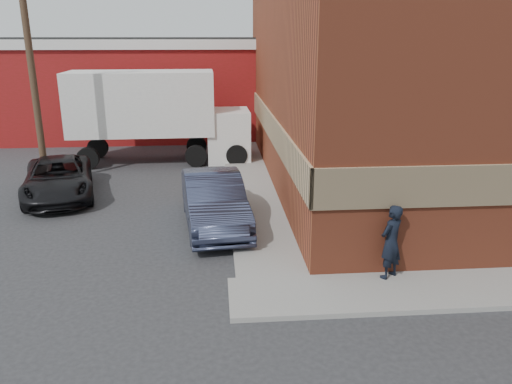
# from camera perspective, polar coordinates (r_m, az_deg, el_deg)

# --- Properties ---
(ground) EXTENTS (90.00, 90.00, 0.00)m
(ground) POSITION_cam_1_polar(r_m,az_deg,el_deg) (12.21, -0.87, -10.22)
(ground) COLOR #28282B
(ground) RESTS_ON ground
(brick_building) EXTENTS (14.25, 18.25, 9.36)m
(brick_building) POSITION_cam_1_polar(r_m,az_deg,el_deg) (21.85, 20.81, 13.74)
(brick_building) COLOR brown
(brick_building) RESTS_ON ground
(sidewalk_west) EXTENTS (1.80, 18.00, 0.12)m
(sidewalk_west) POSITION_cam_1_polar(r_m,az_deg,el_deg) (20.61, -0.91, 1.63)
(sidewalk_west) COLOR gray
(sidewalk_west) RESTS_ON ground
(warehouse) EXTENTS (16.30, 8.30, 5.60)m
(warehouse) POSITION_cam_1_polar(r_m,az_deg,el_deg) (31.38, -14.73, 11.63)
(warehouse) COLOR maroon
(warehouse) RESTS_ON ground
(utility_pole) EXTENTS (2.00, 0.26, 9.00)m
(utility_pole) POSITION_cam_1_polar(r_m,az_deg,el_deg) (20.95, -24.35, 13.41)
(utility_pole) COLOR #4B3525
(utility_pole) RESTS_ON ground
(man) EXTENTS (0.79, 0.74, 1.82)m
(man) POSITION_cam_1_polar(r_m,az_deg,el_deg) (12.21, 15.17, -5.51)
(man) COLOR black
(man) RESTS_ON sidewalk_south
(sedan) EXTENTS (2.29, 5.14, 1.64)m
(sedan) POSITION_cam_1_polar(r_m,az_deg,el_deg) (15.38, -4.83, -1.01)
(sedan) COLOR #2D324B
(sedan) RESTS_ON ground
(suv_a) EXTENTS (3.49, 5.47, 1.41)m
(suv_a) POSITION_cam_1_polar(r_m,az_deg,el_deg) (19.56, -21.67, 1.46)
(suv_a) COLOR black
(suv_a) RESTS_ON ground
(box_truck) EXTENTS (8.48, 2.74, 4.16)m
(box_truck) POSITION_cam_1_polar(r_m,az_deg,el_deg) (23.55, -10.86, 9.13)
(box_truck) COLOR white
(box_truck) RESTS_ON ground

